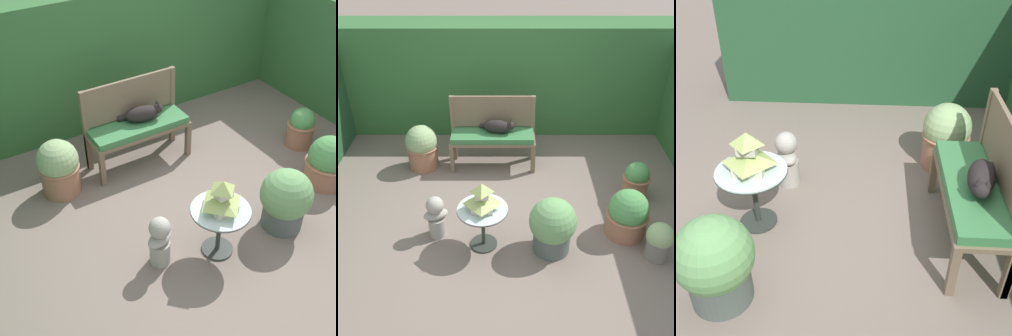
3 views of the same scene
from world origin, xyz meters
TOP-DOWN VIEW (x-y plane):
  - ground at (0.00, 0.00)m, footprint 30.00×30.00m
  - foliage_hedge_back at (0.00, 2.26)m, footprint 6.40×0.73m
  - garden_bench at (-0.19, 0.98)m, footprint 1.22×0.43m
  - bench_backrest at (-0.19, 1.18)m, footprint 1.22×0.06m
  - cat at (-0.11, 1.02)m, footprint 0.51×0.30m
  - patio_table at (-0.25, -0.69)m, footprint 0.57×0.57m
  - pagoda_birdhouse at (-0.25, -0.69)m, footprint 0.32×0.32m
  - garden_bust at (-0.81, -0.52)m, footprint 0.33×0.26m
  - potted_plant_table_far at (-1.21, 0.95)m, footprint 0.46×0.46m
  - potted_plant_bench_right at (0.52, -0.76)m, footprint 0.53×0.53m
  - potted_plant_patio_mid at (1.71, 0.21)m, footprint 0.36×0.36m
  - potted_plant_hedge_corner at (1.43, -0.49)m, footprint 0.51×0.51m

SIDE VIEW (x-z plane):
  - ground at x=0.00m, z-range 0.00..0.00m
  - potted_plant_patio_mid at x=1.71m, z-range 0.00..0.53m
  - potted_plant_hedge_corner at x=1.43m, z-range -0.02..0.58m
  - garden_bust at x=-0.81m, z-range 0.01..0.55m
  - potted_plant_table_far at x=-1.21m, z-range 0.00..0.66m
  - potted_plant_bench_right at x=0.52m, z-range 0.00..0.68m
  - patio_table at x=-0.25m, z-range 0.15..0.68m
  - garden_bench at x=-0.19m, z-range 0.18..0.73m
  - cat at x=-0.11m, z-range 0.53..0.75m
  - pagoda_birdhouse at x=-0.25m, z-range 0.51..0.84m
  - bench_backrest at x=-0.19m, z-range 0.21..1.24m
  - foliage_hedge_back at x=0.00m, z-range 0.00..1.76m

